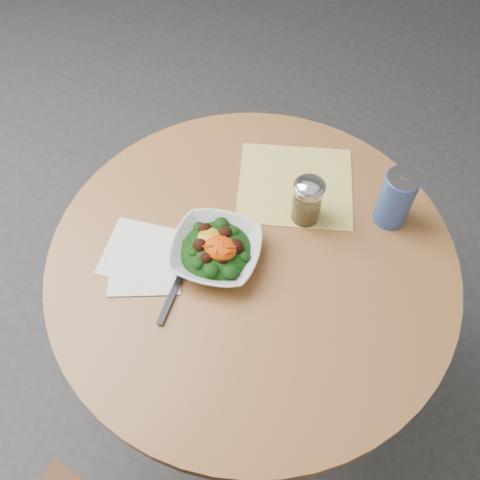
% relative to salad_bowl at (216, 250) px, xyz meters
% --- Properties ---
extents(ground, '(6.00, 6.00, 0.00)m').
position_rel_salad_bowl_xyz_m(ground, '(0.07, 0.03, -0.78)').
color(ground, '#313033').
rests_on(ground, ground).
extents(table, '(0.90, 0.90, 0.75)m').
position_rel_salad_bowl_xyz_m(table, '(0.07, 0.03, -0.22)').
color(table, black).
rests_on(table, ground).
extents(cloth_napkin, '(0.34, 0.32, 0.00)m').
position_rel_salad_bowl_xyz_m(cloth_napkin, '(0.08, 0.26, -0.03)').
color(cloth_napkin, yellow).
rests_on(cloth_napkin, table).
extents(paper_napkins, '(0.22, 0.21, 0.00)m').
position_rel_salad_bowl_xyz_m(paper_napkins, '(-0.15, -0.07, -0.02)').
color(paper_napkins, white).
rests_on(paper_napkins, table).
extents(salad_bowl, '(0.22, 0.22, 0.07)m').
position_rel_salad_bowl_xyz_m(salad_bowl, '(0.00, 0.00, 0.00)').
color(salad_bowl, silver).
rests_on(salad_bowl, table).
extents(fork, '(0.04, 0.20, 0.00)m').
position_rel_salad_bowl_xyz_m(fork, '(-0.04, -0.09, -0.02)').
color(fork, black).
rests_on(fork, table).
extents(spice_shaker, '(0.07, 0.07, 0.12)m').
position_rel_salad_bowl_xyz_m(spice_shaker, '(0.14, 0.18, 0.03)').
color(spice_shaker, silver).
rests_on(spice_shaker, table).
extents(beverage_can, '(0.07, 0.07, 0.14)m').
position_rel_salad_bowl_xyz_m(beverage_can, '(0.31, 0.26, 0.04)').
color(beverage_can, navy).
rests_on(beverage_can, table).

